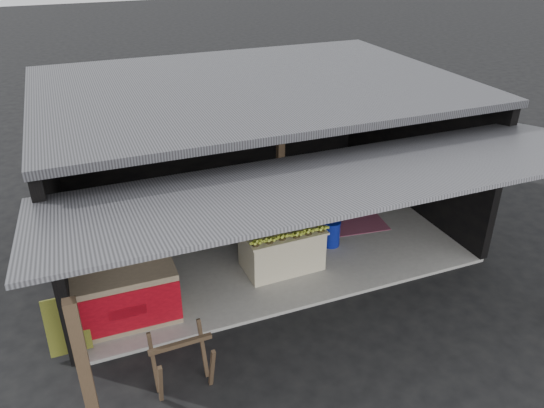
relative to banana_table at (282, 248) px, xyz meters
name	(u,v)px	position (x,y,z in m)	size (l,w,h in m)	color
ground	(308,308)	(-0.02, -1.15, -0.44)	(80.00, 80.00, 0.00)	black
concrete_slab	(254,232)	(-0.02, 1.35, -0.41)	(7.00, 5.00, 0.06)	gray
shophouse	(246,127)	(-0.02, 1.67, 1.66)	(7.40, 7.29, 3.02)	black
banana_table	(282,248)	(0.00, 0.00, 0.00)	(1.40, 0.89, 0.76)	silver
banana_pile	(282,226)	(0.00, 0.00, 0.45)	(1.27, 0.76, 0.15)	yellow
white_crate	(266,217)	(0.07, 0.95, 0.10)	(0.92, 0.66, 0.96)	white
neighbor_stall	(124,295)	(-2.73, -0.46, 0.10)	(1.57, 0.72, 1.61)	#998466
green_signboard	(67,325)	(-3.56, -0.77, 0.04)	(0.57, 0.04, 0.85)	black
sawhorse	(182,360)	(-2.23, -2.04, 0.06)	(0.81, 0.72, 0.80)	#453222
water_barrel	(331,234)	(1.14, 0.31, -0.15)	(0.32, 0.32, 0.47)	#0C1B8E
plastic_chair	(347,189)	(2.01, 1.33, 0.15)	(0.54, 0.54, 0.91)	#0C0936
magenta_rug	(346,222)	(1.82, 0.94, -0.38)	(1.50, 1.00, 0.01)	maroon
picture_frames	(207,105)	(-0.18, 3.75, 1.49)	(1.62, 0.04, 0.46)	black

